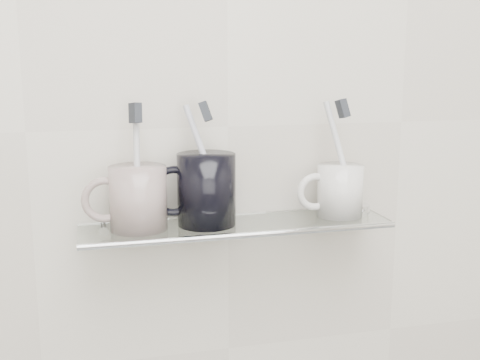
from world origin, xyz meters
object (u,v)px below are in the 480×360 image
object	(u,v)px
mug_left	(138,198)
mug_right	(340,190)
mug_center	(206,189)
shelf_glass	(237,225)

from	to	relation	value
mug_left	mug_right	bearing A→B (deg)	7.27
mug_left	mug_center	xyz separation A→B (m)	(0.11, 0.00, 0.01)
mug_center	mug_right	xyz separation A→B (m)	(0.23, 0.00, -0.01)
shelf_glass	mug_right	size ratio (longest dim) A/B	5.77
shelf_glass	mug_left	bearing A→B (deg)	178.17
shelf_glass	mug_right	world-z (taller)	mug_right
shelf_glass	mug_left	xyz separation A→B (m)	(-0.16, 0.00, 0.05)
shelf_glass	mug_right	bearing A→B (deg)	1.59
mug_left	mug_right	distance (m)	0.34
shelf_glass	mug_left	distance (m)	0.17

